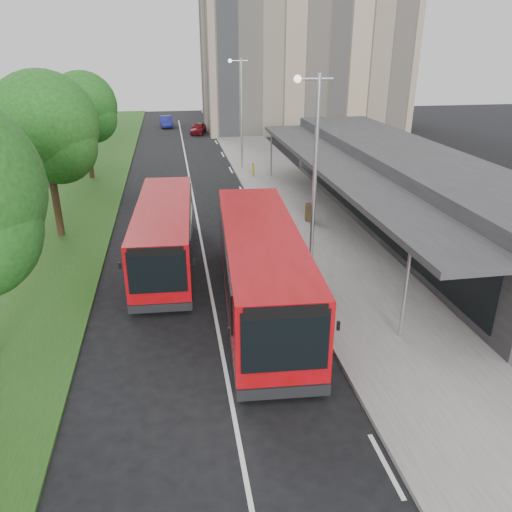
# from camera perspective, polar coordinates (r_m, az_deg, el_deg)

# --- Properties ---
(ground) EXTENTS (120.00, 120.00, 0.00)m
(ground) POSITION_cam_1_polar(r_m,az_deg,el_deg) (18.62, -4.78, -6.27)
(ground) COLOR black
(ground) RESTS_ON ground
(pavement) EXTENTS (5.00, 80.00, 0.15)m
(pavement) POSITION_cam_1_polar(r_m,az_deg,el_deg) (37.99, 1.57, 9.38)
(pavement) COLOR slate
(pavement) RESTS_ON ground
(grass_verge) EXTENTS (5.00, 80.00, 0.10)m
(grass_verge) POSITION_cam_1_polar(r_m,az_deg,el_deg) (37.76, -18.39, 8.09)
(grass_verge) COLOR #1D4717
(grass_verge) RESTS_ON ground
(lane_centre_line) EXTENTS (0.12, 70.00, 0.01)m
(lane_centre_line) POSITION_cam_1_polar(r_m,az_deg,el_deg) (32.51, -7.21, 6.70)
(lane_centre_line) COLOR silver
(lane_centre_line) RESTS_ON ground
(kerb_dashes) EXTENTS (0.12, 56.00, 0.01)m
(kerb_dashes) POSITION_cam_1_polar(r_m,az_deg,el_deg) (36.62, -2.33, 8.73)
(kerb_dashes) COLOR silver
(kerb_dashes) RESTS_ON ground
(office_block) EXTENTS (22.00, 12.00, 18.00)m
(office_block) POSITION_cam_1_polar(r_m,az_deg,el_deg) (60.13, 5.42, 22.96)
(office_block) COLOR gray
(office_block) RESTS_ON ground
(station_building) EXTENTS (7.70, 26.00, 4.00)m
(station_building) POSITION_cam_1_polar(r_m,az_deg,el_deg) (27.93, 16.41, 7.54)
(station_building) COLOR #2B2B2D
(station_building) RESTS_ON ground
(tree_mid) EXTENTS (5.05, 5.05, 8.11)m
(tree_mid) POSITION_cam_1_polar(r_m,az_deg,el_deg) (26.19, -22.99, 12.87)
(tree_mid) COLOR #362115
(tree_mid) RESTS_ON ground
(tree_far) EXTENTS (4.65, 4.65, 7.47)m
(tree_far) POSITION_cam_1_polar(r_m,az_deg,el_deg) (37.94, -19.13, 15.45)
(tree_far) COLOR #362115
(tree_far) RESTS_ON ground
(lamp_post_near) EXTENTS (1.44, 0.28, 8.00)m
(lamp_post_near) POSITION_cam_1_polar(r_m,az_deg,el_deg) (19.45, 6.53, 9.92)
(lamp_post_near) COLOR #9D9FA5
(lamp_post_near) RESTS_ON pavement
(lamp_post_far) EXTENTS (1.44, 0.28, 8.00)m
(lamp_post_far) POSITION_cam_1_polar(r_m,az_deg,el_deg) (38.80, -1.80, 16.64)
(lamp_post_far) COLOR #9D9FA5
(lamp_post_far) RESTS_ON pavement
(bus_main) EXTENTS (3.46, 11.08, 3.10)m
(bus_main) POSITION_cam_1_polar(r_m,az_deg,el_deg) (18.02, 0.60, -1.56)
(bus_main) COLOR #A80813
(bus_main) RESTS_ON ground
(bus_second) EXTENTS (2.97, 9.79, 2.74)m
(bus_second) POSITION_cam_1_polar(r_m,az_deg,el_deg) (22.27, -10.36, 2.49)
(bus_second) COLOR #A80813
(bus_second) RESTS_ON ground
(litter_bin) EXTENTS (0.64, 0.64, 0.95)m
(litter_bin) POSITION_cam_1_polar(r_m,az_deg,el_deg) (27.42, 6.18, 4.98)
(litter_bin) COLOR #3D2D19
(litter_bin) RESTS_ON pavement
(bollard) EXTENTS (0.19, 0.19, 0.94)m
(bollard) POSITION_cam_1_polar(r_m,az_deg,el_deg) (36.84, -0.30, 9.83)
(bollard) COLOR #D7C30B
(bollard) RESTS_ON pavement
(car_near) EXTENTS (2.17, 3.73, 1.19)m
(car_near) POSITION_cam_1_polar(r_m,az_deg,el_deg) (56.29, -6.60, 14.31)
(car_near) COLOR #600D13
(car_near) RESTS_ON ground
(car_far) EXTENTS (1.57, 3.85, 1.24)m
(car_far) POSITION_cam_1_polar(r_m,az_deg,el_deg) (61.64, -10.25, 14.89)
(car_far) COLOR navy
(car_far) RESTS_ON ground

